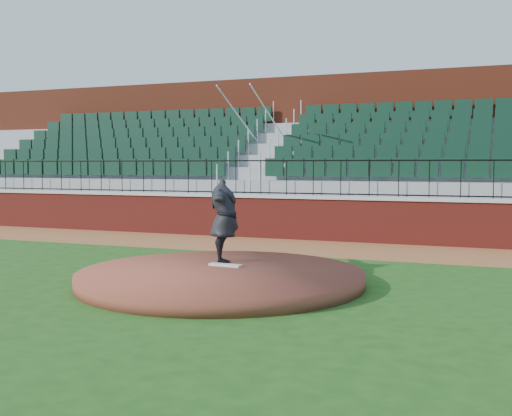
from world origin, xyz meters
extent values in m
plane|color=#1D4914|center=(0.00, 0.00, 0.00)|extent=(90.00, 90.00, 0.00)
cube|color=brown|center=(0.00, 5.40, 0.01)|extent=(34.00, 3.20, 0.01)
cube|color=maroon|center=(0.00, 7.00, 0.60)|extent=(34.00, 0.35, 1.20)
cube|color=#B7B7B7|center=(0.00, 7.00, 1.25)|extent=(34.00, 0.45, 0.10)
cube|color=maroon|center=(0.00, 12.52, 2.75)|extent=(34.00, 0.50, 5.50)
cylinder|color=brown|center=(-0.07, -0.05, 0.12)|extent=(5.24, 5.24, 0.25)
cube|color=silver|center=(-0.21, 0.43, 0.27)|extent=(0.66, 0.22, 0.04)
imported|color=black|center=(-0.43, 0.87, 1.08)|extent=(1.32, 2.10, 1.66)
camera|label=1|loc=(4.70, -10.36, 2.19)|focal=43.93mm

